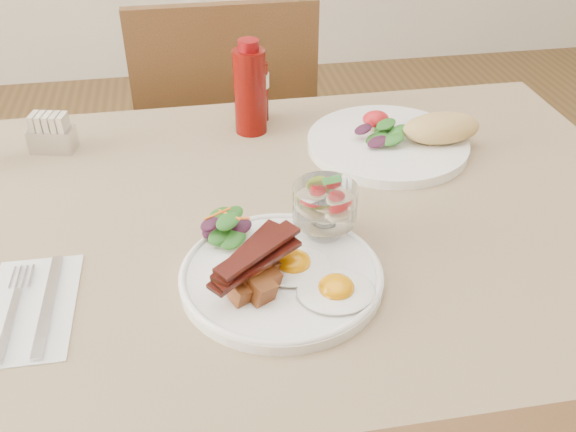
% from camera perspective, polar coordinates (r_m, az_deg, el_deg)
% --- Properties ---
extents(table, '(1.33, 0.88, 0.75)m').
position_cam_1_polar(table, '(1.06, -2.53, -4.29)').
color(table, brown).
rests_on(table, ground).
extents(chair_far, '(0.42, 0.42, 0.93)m').
position_cam_1_polar(chair_far, '(1.69, -5.50, 6.08)').
color(chair_far, brown).
rests_on(chair_far, ground).
extents(main_plate, '(0.28, 0.28, 0.02)m').
position_cam_1_polar(main_plate, '(0.89, -0.61, -5.40)').
color(main_plate, white).
rests_on(main_plate, table).
extents(fried_eggs, '(0.17, 0.18, 0.03)m').
position_cam_1_polar(fried_eggs, '(0.86, 2.35, -5.40)').
color(fried_eggs, white).
rests_on(fried_eggs, main_plate).
extents(bacon_potato_pile, '(0.13, 0.12, 0.06)m').
position_cam_1_polar(bacon_potato_pile, '(0.84, -3.07, -4.81)').
color(bacon_potato_pile, brown).
rests_on(bacon_potato_pile, main_plate).
extents(side_salad, '(0.08, 0.07, 0.04)m').
position_cam_1_polar(side_salad, '(0.93, -5.45, -1.09)').
color(side_salad, '#1A5115').
rests_on(side_salad, main_plate).
extents(fruit_cup, '(0.09, 0.09, 0.10)m').
position_cam_1_polar(fruit_cup, '(0.92, 3.31, 1.10)').
color(fruit_cup, white).
rests_on(fruit_cup, main_plate).
extents(second_plate, '(0.32, 0.30, 0.08)m').
position_cam_1_polar(second_plate, '(1.21, 9.95, 6.80)').
color(second_plate, white).
rests_on(second_plate, table).
extents(ketchup_bottle, '(0.08, 0.08, 0.18)m').
position_cam_1_polar(ketchup_bottle, '(1.23, -3.40, 11.12)').
color(ketchup_bottle, '#580805').
rests_on(ketchup_bottle, table).
extents(hot_sauce_bottle, '(0.05, 0.05, 0.14)m').
position_cam_1_polar(hot_sauce_bottle, '(1.29, -2.58, 11.30)').
color(hot_sauce_bottle, '#580805').
rests_on(hot_sauce_bottle, table).
extents(sugar_caddy, '(0.09, 0.06, 0.07)m').
position_cam_1_polar(sugar_caddy, '(1.26, -20.27, 6.79)').
color(sugar_caddy, silver).
rests_on(sugar_caddy, table).
extents(napkin_cutlery, '(0.12, 0.21, 0.01)m').
position_cam_1_polar(napkin_cutlery, '(0.91, -21.82, -7.55)').
color(napkin_cutlery, white).
rests_on(napkin_cutlery, table).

